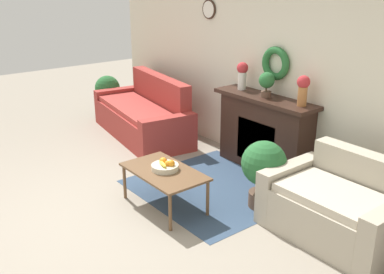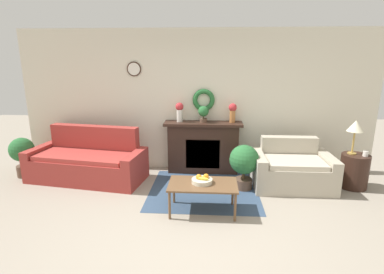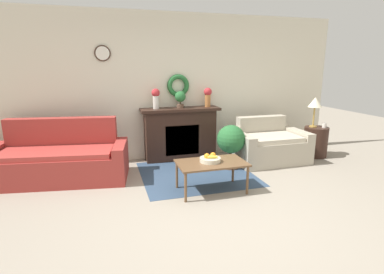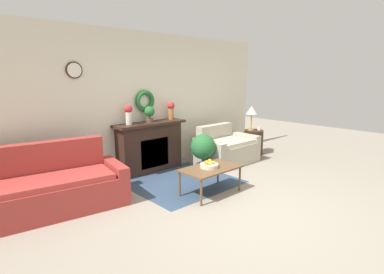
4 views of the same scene
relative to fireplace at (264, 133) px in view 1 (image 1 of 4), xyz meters
name	(u,v)px [view 1 (image 1 of 4)]	position (x,y,z in m)	size (l,w,h in m)	color
ground_plane	(98,220)	(-0.14, -2.34, -0.50)	(16.00, 16.00, 0.00)	gray
floor_rug	(214,188)	(0.04, -0.89, -0.50)	(1.80, 1.67, 0.01)	#334760
wall_back	(271,64)	(-0.14, 0.21, 0.85)	(6.80, 0.16, 2.70)	beige
fireplace	(264,133)	(0.00, 0.00, 0.00)	(1.47, 0.41, 0.99)	#331E16
couch_left	(144,116)	(-2.08, -0.52, -0.18)	(2.16, 1.16, 0.94)	#9E332D
loveseat_right	(337,207)	(1.55, -0.61, -0.20)	(1.32, 0.89, 0.80)	#B2A893
coffee_table	(164,174)	(0.04, -1.61, -0.11)	(0.97, 0.57, 0.43)	brown
fruit_bowl	(165,166)	(0.03, -1.59, -0.02)	(0.30, 0.30, 0.13)	beige
vase_on_mantel_left	(242,74)	(-0.45, 0.01, 0.70)	(0.15, 0.15, 0.37)	silver
vase_on_mantel_right	(303,88)	(0.55, 0.01, 0.70)	(0.15, 0.15, 0.36)	#AD6B38
potted_plant_on_mantel	(267,82)	(0.00, -0.01, 0.68)	(0.20, 0.20, 0.31)	brown
potted_plant_floor_by_couch	(108,92)	(-3.34, -0.48, -0.04)	(0.44, 0.44, 0.74)	brown
potted_plant_floor_by_loveseat	(264,168)	(0.71, -0.77, -0.03)	(0.49, 0.49, 0.77)	brown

